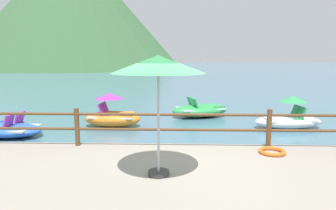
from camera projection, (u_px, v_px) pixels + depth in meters
ground_plane at (177, 75)px, 45.55m from camera, size 200.00×200.00×0.00m
dock_railing at (172, 124)px, 7.44m from camera, size 23.92×0.12×0.95m
beach_umbrella at (158, 66)px, 5.37m from camera, size 1.70×1.70×2.24m
life_ring at (272, 151)px, 6.97m from camera, size 0.61×0.61×0.09m
pedal_boat_0 at (5, 129)px, 10.01m from camera, size 2.71×1.68×0.80m
pedal_boat_2 at (200, 110)px, 13.33m from camera, size 2.85×2.15×0.88m
pedal_boat_3 at (112, 115)px, 11.40m from camera, size 2.18×1.24×1.28m
pedal_boat_5 at (288, 118)px, 11.15m from camera, size 2.59×1.35×1.21m
cliff_headland at (80, 10)px, 73.79m from camera, size 52.69×52.69×30.12m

